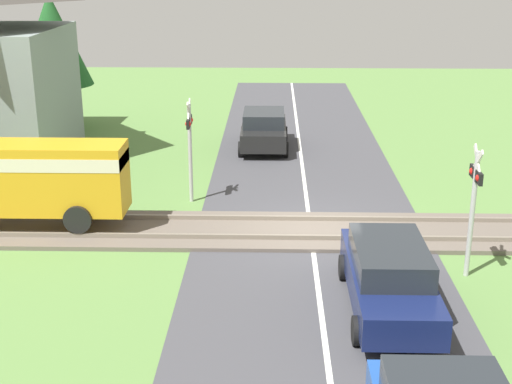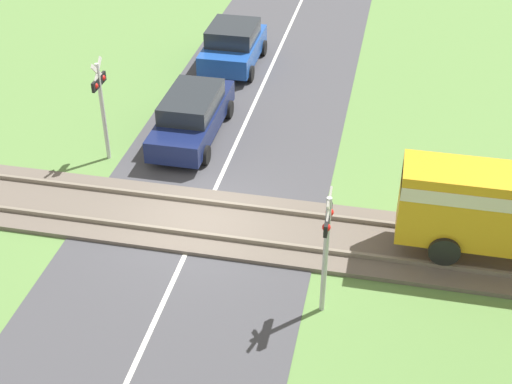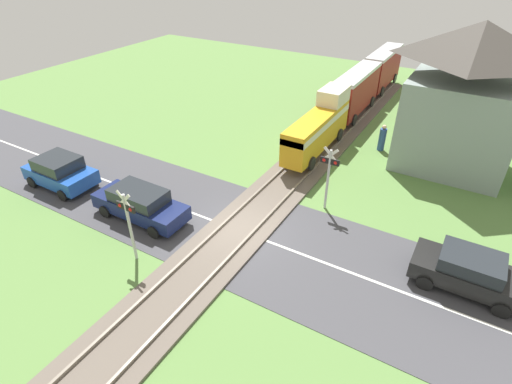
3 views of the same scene
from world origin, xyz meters
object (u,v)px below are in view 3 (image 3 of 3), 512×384
at_px(car_far_side, 468,271).
at_px(station_building, 464,102).
at_px(car_near_crossing, 140,203).
at_px(crossing_signal_west_approach, 128,218).
at_px(train, 356,91).
at_px(car_behind_queue, 60,171).
at_px(pedestrian_by_station, 382,139).
at_px(crossing_signal_east_approach, 329,171).

distance_m(car_far_side, station_building, 10.19).
bearing_deg(car_far_side, car_near_crossing, -167.87).
xyz_separation_m(crossing_signal_west_approach, station_building, (9.53, 14.56, 1.74)).
bearing_deg(car_far_side, train, 123.21).
bearing_deg(car_behind_queue, pedestrian_by_station, 43.58).
relative_size(train, car_far_side, 5.16).
xyz_separation_m(car_far_side, crossing_signal_east_approach, (-6.41, 2.17, 1.26)).
height_order(car_far_side, crossing_signal_west_approach, crossing_signal_west_approach).
xyz_separation_m(train, car_behind_queue, (-9.94, -16.66, -1.04)).
xyz_separation_m(car_near_crossing, car_behind_queue, (-5.56, 0.00, 0.04)).
xyz_separation_m(car_near_crossing, pedestrian_by_station, (7.56, 12.49, -0.06)).
height_order(train, car_near_crossing, train).
bearing_deg(crossing_signal_east_approach, car_behind_queue, -158.09).
xyz_separation_m(crossing_signal_east_approach, pedestrian_by_station, (0.57, 7.45, -1.31)).
distance_m(train, car_far_side, 16.51).
bearing_deg(station_building, pedestrian_by_station, 178.44).
bearing_deg(train, station_building, -31.69).
relative_size(car_behind_queue, crossing_signal_west_approach, 1.16).
bearing_deg(car_near_crossing, car_far_side, 12.13).
distance_m(train, crossing_signal_east_approach, 11.91).
relative_size(station_building, pedestrian_by_station, 4.75).
height_order(car_far_side, pedestrian_by_station, pedestrian_by_station).
relative_size(car_far_side, station_building, 0.50).
distance_m(car_behind_queue, crossing_signal_east_approach, 13.58).
xyz_separation_m(car_near_crossing, crossing_signal_west_approach, (1.77, -2.17, 1.26)).
relative_size(car_near_crossing, station_building, 0.59).
bearing_deg(crossing_signal_west_approach, train, 82.10).
bearing_deg(pedestrian_by_station, car_behind_queue, -136.42).
xyz_separation_m(car_behind_queue, station_building, (16.86, 12.39, 2.95)).
xyz_separation_m(train, car_near_crossing, (-4.38, -16.66, -1.08)).
bearing_deg(train, car_far_side, -56.79).
distance_m(train, station_building, 8.35).
xyz_separation_m(car_far_side, car_behind_queue, (-18.96, -2.88, 0.05)).
height_order(car_near_crossing, car_behind_queue, car_behind_queue).
distance_m(car_near_crossing, car_far_side, 13.70).
relative_size(car_far_side, pedestrian_by_station, 2.38).
relative_size(crossing_signal_west_approach, station_building, 0.42).
bearing_deg(car_near_crossing, train, 75.28).
relative_size(crossing_signal_east_approach, pedestrian_by_station, 1.97).
distance_m(car_far_side, crossing_signal_east_approach, 6.88).
height_order(car_behind_queue, pedestrian_by_station, pedestrian_by_station).
xyz_separation_m(car_near_crossing, station_building, (11.30, 12.39, 2.99)).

